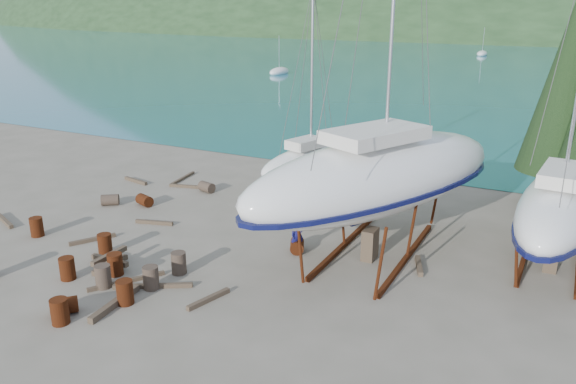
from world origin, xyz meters
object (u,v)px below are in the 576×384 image
at_px(large_sailboat_near, 379,175).
at_px(large_sailboat_far, 560,205).
at_px(small_sailboat_shore, 308,161).
at_px(worker, 297,234).

bearing_deg(large_sailboat_near, large_sailboat_far, 42.20).
relative_size(large_sailboat_near, large_sailboat_far, 1.37).
relative_size(large_sailboat_near, small_sailboat_shore, 1.94).
distance_m(large_sailboat_near, small_sailboat_shore, 8.59).
height_order(large_sailboat_near, large_sailboat_far, large_sailboat_near).
bearing_deg(large_sailboat_far, large_sailboat_near, -157.55).
bearing_deg(large_sailboat_far, worker, -154.65).
height_order(large_sailboat_far, worker, large_sailboat_far).
xyz_separation_m(large_sailboat_far, worker, (-9.62, -3.62, -1.70)).
bearing_deg(worker, small_sailboat_shore, 52.60).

